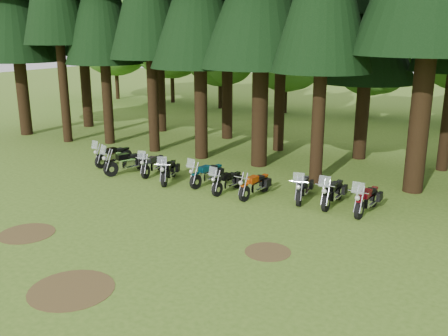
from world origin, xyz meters
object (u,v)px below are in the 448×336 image
at_px(motorcycle_3, 169,171).
at_px(motorcycle_5, 227,182).
at_px(motorcycle_4, 207,175).
at_px(motorcycle_6, 255,186).
at_px(motorcycle_9, 367,200).
at_px(motorcycle_8, 333,193).
at_px(motorcycle_1, 127,163).
at_px(motorcycle_7, 302,189).
at_px(motorcycle_2, 153,165).
at_px(motorcycle_0, 114,156).

xyz_separation_m(motorcycle_3, motorcycle_5, (2.95, -0.05, -0.04)).
bearing_deg(motorcycle_3, motorcycle_4, -6.98).
relative_size(motorcycle_6, motorcycle_9, 0.93).
bearing_deg(motorcycle_8, motorcycle_3, -175.54).
distance_m(motorcycle_1, motorcycle_9, 11.00).
height_order(motorcycle_6, motorcycle_7, motorcycle_7).
bearing_deg(motorcycle_8, motorcycle_4, -178.66).
bearing_deg(motorcycle_9, motorcycle_2, -176.68).
bearing_deg(motorcycle_8, motorcycle_1, -177.44).
distance_m(motorcycle_1, motorcycle_2, 1.26).
bearing_deg(motorcycle_9, motorcycle_3, -172.83).
bearing_deg(motorcycle_2, motorcycle_5, -17.53).
distance_m(motorcycle_0, motorcycle_3, 4.11).
bearing_deg(motorcycle_0, motorcycle_4, 5.20).
bearing_deg(motorcycle_4, motorcycle_0, -176.62).
bearing_deg(motorcycle_1, motorcycle_5, 18.75).
height_order(motorcycle_1, motorcycle_9, motorcycle_1).
bearing_deg(motorcycle_9, motorcycle_0, -178.02).
xyz_separation_m(motorcycle_2, motorcycle_5, (4.25, -0.67, -0.02)).
xyz_separation_m(motorcycle_2, motorcycle_3, (1.30, -0.62, 0.02)).
distance_m(motorcycle_5, motorcycle_6, 1.22).
bearing_deg(motorcycle_0, motorcycle_3, -2.98).
bearing_deg(motorcycle_6, motorcycle_0, 179.82).
xyz_separation_m(motorcycle_0, motorcycle_6, (8.15, -1.02, -0.03)).
relative_size(motorcycle_4, motorcycle_9, 0.95).
bearing_deg(motorcycle_1, motorcycle_9, 21.53).
bearing_deg(motorcycle_7, motorcycle_3, 174.21).
bearing_deg(motorcycle_5, motorcycle_6, 9.75).
distance_m(motorcycle_5, motorcycle_8, 4.29).
bearing_deg(motorcycle_5, motorcycle_3, -173.46).
relative_size(motorcycle_1, motorcycle_7, 1.05).
bearing_deg(motorcycle_5, motorcycle_9, 10.71).
height_order(motorcycle_5, motorcycle_7, motorcycle_7).
relative_size(motorcycle_2, motorcycle_5, 1.04).
height_order(motorcycle_4, motorcycle_9, motorcycle_9).
relative_size(motorcycle_3, motorcycle_5, 1.06).
bearing_deg(motorcycle_6, motorcycle_4, 177.45).
bearing_deg(motorcycle_5, motorcycle_4, 167.25).
bearing_deg(motorcycle_2, motorcycle_1, -167.48).
bearing_deg(motorcycle_6, motorcycle_5, -170.87).
xyz_separation_m(motorcycle_3, motorcycle_8, (7.21, 0.44, 0.01)).
xyz_separation_m(motorcycle_2, motorcycle_6, (5.47, -0.63, -0.01)).
relative_size(motorcycle_0, motorcycle_3, 1.03).
bearing_deg(motorcycle_3, motorcycle_0, 145.38).
bearing_deg(motorcycle_9, motorcycle_8, 177.22).
bearing_deg(motorcycle_9, motorcycle_7, -179.87).
distance_m(motorcycle_1, motorcycle_3, 2.48).
relative_size(motorcycle_3, motorcycle_6, 1.02).
bearing_deg(motorcycle_7, motorcycle_1, 171.69).
bearing_deg(motorcycle_1, motorcycle_8, 22.72).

